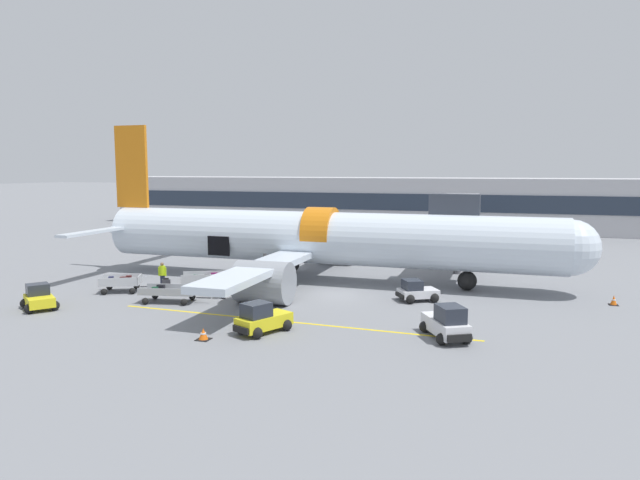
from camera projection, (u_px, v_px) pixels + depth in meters
name	position (u px, v px, depth m)	size (l,w,h in m)	color
ground_plane	(335.00, 295.00, 36.36)	(500.00, 500.00, 0.00)	slate
apron_marking_line	(286.00, 321.00, 29.93)	(20.13, 0.86, 0.01)	yellow
terminal_strip	(427.00, 203.00, 76.81)	(91.32, 9.47, 6.78)	#B2B2B7
jet_bridge_stub	(458.00, 214.00, 42.31)	(3.42, 8.38, 6.25)	#4C4C51
airplane	(315.00, 239.00, 40.58)	(36.56, 28.89, 11.33)	silver
baggage_tug_lead	(262.00, 320.00, 27.79)	(2.42, 3.14, 1.57)	yellow
baggage_tug_mid	(39.00, 299.00, 32.57)	(2.66, 2.51, 1.42)	yellow
baggage_tug_rear	(417.00, 292.00, 34.59)	(2.72, 2.48, 1.31)	silver
baggage_tug_spare	(447.00, 324.00, 26.82)	(2.64, 3.35, 1.68)	silver
baggage_cart_loading	(207.00, 280.00, 38.53)	(4.14, 2.70, 1.01)	#B7BABF
baggage_cart_queued	(122.00, 284.00, 37.07)	(3.41, 2.55, 1.09)	#B7BABF
baggage_cart_empty	(170.00, 294.00, 34.23)	(4.35, 2.31, 1.02)	#999BA0
ground_crew_loader_a	(261.00, 279.00, 36.51)	(0.48, 0.63, 1.81)	#1E2338
ground_crew_loader_b	(162.00, 274.00, 38.49)	(0.60, 0.44, 1.71)	#1E2338
ground_crew_driver	(223.00, 286.00, 35.13)	(0.43, 0.55, 1.56)	black
ground_crew_supervisor	(256.00, 276.00, 37.82)	(0.46, 0.58, 1.66)	#1E2338
ground_crew_helper	(236.00, 282.00, 36.37)	(0.50, 0.50, 1.56)	black
suitcase_on_tarmac_upright	(208.00, 291.00, 35.99)	(0.51, 0.44, 0.73)	#14472D
suitcase_on_tarmac_spare	(166.00, 285.00, 37.55)	(0.58, 0.44, 0.85)	#2D2D33
safety_cone_nose	(614.00, 301.00, 33.53)	(0.52, 0.52, 0.59)	black
safety_cone_engine_left	(203.00, 334.00, 26.71)	(0.63, 0.63, 0.55)	black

